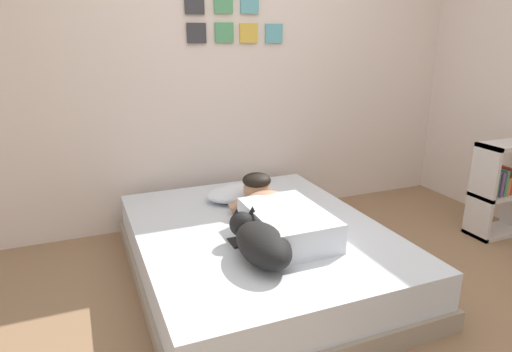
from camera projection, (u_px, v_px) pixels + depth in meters
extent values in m
plane|color=#8C6B4C|center=(331.00, 309.00, 2.62)|extent=(12.30, 12.30, 0.00)
cube|color=silver|center=(234.00, 71.00, 3.69)|extent=(4.15, 0.10, 2.50)
cube|color=#333338|center=(196.00, 33.00, 3.42)|extent=(0.15, 0.02, 0.15)
cube|color=#4C9966|center=(224.00, 33.00, 3.50)|extent=(0.15, 0.02, 0.15)
cube|color=gold|center=(249.00, 33.00, 3.58)|extent=(0.15, 0.02, 0.15)
cube|color=#59A5B2|center=(274.00, 33.00, 3.66)|extent=(0.15, 0.02, 0.15)
cube|color=#333338|center=(194.00, 4.00, 3.36)|extent=(0.15, 0.02, 0.15)
cube|color=#4C9966|center=(223.00, 3.00, 3.44)|extent=(0.15, 0.02, 0.15)
cube|color=#59A5B2|center=(250.00, 4.00, 3.52)|extent=(0.15, 0.02, 0.15)
cube|color=gray|center=(259.00, 267.00, 2.97)|extent=(1.57, 1.95, 0.13)
cube|color=silver|center=(259.00, 243.00, 2.92)|extent=(1.52, 1.89, 0.22)
ellipsoid|color=silver|center=(240.00, 193.00, 3.34)|extent=(0.52, 0.32, 0.11)
cube|color=silver|center=(288.00, 224.00, 2.71)|extent=(0.42, 0.64, 0.18)
ellipsoid|color=tan|center=(266.00, 203.00, 3.00)|extent=(0.32, 0.20, 0.16)
sphere|color=tan|center=(257.00, 190.00, 3.13)|extent=(0.19, 0.19, 0.19)
ellipsoid|color=black|center=(257.00, 180.00, 3.11)|extent=(0.20, 0.20, 0.10)
cylinder|color=tan|center=(244.00, 202.00, 3.10)|extent=(0.23, 0.07, 0.14)
cylinder|color=tan|center=(271.00, 198.00, 3.17)|extent=(0.23, 0.07, 0.14)
ellipsoid|color=black|center=(263.00, 245.00, 2.42)|extent=(0.26, 0.48, 0.20)
sphere|color=black|center=(242.00, 224.00, 2.63)|extent=(0.15, 0.15, 0.15)
cone|color=black|center=(237.00, 212.00, 2.62)|extent=(0.05, 0.05, 0.05)
cone|color=black|center=(252.00, 210.00, 2.66)|extent=(0.05, 0.05, 0.05)
cylinder|color=#D84C47|center=(258.00, 200.00, 3.26)|extent=(0.09, 0.09, 0.07)
torus|color=#D84C47|center=(265.00, 199.00, 3.28)|extent=(0.05, 0.01, 0.05)
cube|color=black|center=(236.00, 243.00, 2.66)|extent=(0.07, 0.14, 0.01)
cube|color=silver|center=(482.00, 193.00, 3.43)|extent=(0.03, 0.24, 0.75)
cube|color=silver|center=(494.00, 231.00, 3.62)|extent=(0.45, 0.24, 0.03)
cube|color=silver|center=(501.00, 194.00, 3.52)|extent=(0.45, 0.24, 0.03)
cube|color=silver|center=(509.00, 145.00, 3.40)|extent=(0.45, 0.24, 0.03)
cube|color=#3F8C59|center=(486.00, 185.00, 3.43)|extent=(0.03, 0.18, 0.16)
cube|color=#3F8C59|center=(490.00, 182.00, 3.43)|extent=(0.03, 0.16, 0.21)
cube|color=#724C8C|center=(493.00, 182.00, 3.45)|extent=(0.03, 0.18, 0.19)
cube|color=#3F8C59|center=(496.00, 181.00, 3.46)|extent=(0.02, 0.19, 0.21)
cube|color=#BF723F|center=(499.00, 184.00, 3.48)|extent=(0.03, 0.19, 0.14)
cube|color=#B23833|center=(503.00, 179.00, 3.48)|extent=(0.02, 0.16, 0.21)
cube|color=gold|center=(506.00, 180.00, 3.50)|extent=(0.03, 0.17, 0.20)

